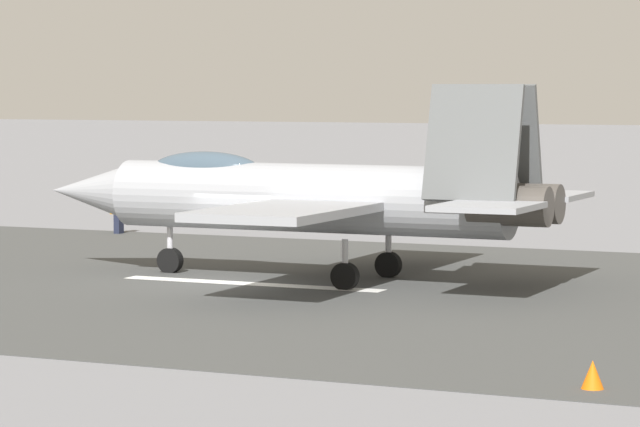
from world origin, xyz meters
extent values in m
plane|color=slate|center=(0.00, 0.00, 0.00)|extent=(400.00, 400.00, 0.00)
cube|color=#404241|center=(0.00, 0.00, 0.01)|extent=(240.00, 26.00, 0.02)
cube|color=white|center=(-0.87, 0.00, 0.02)|extent=(8.00, 0.70, 0.00)
cylinder|color=#989BA2|center=(-1.99, -1.53, 2.39)|extent=(12.03, 2.00, 1.98)
cone|color=#989BA2|center=(5.41, -1.54, 2.39)|extent=(2.78, 1.69, 1.68)
ellipsoid|color=#3F5160|center=(1.41, -1.54, 3.13)|extent=(3.60, 1.11, 1.10)
cylinder|color=#47423D|center=(-8.15, -0.97, 2.39)|extent=(2.20, 1.10, 1.10)
cylinder|color=#47423D|center=(-8.15, -2.07, 2.39)|extent=(2.20, 1.10, 1.10)
cube|color=#989BA2|center=(-2.98, 2.29, 2.29)|extent=(3.41, 5.67, 0.24)
cube|color=#989BA2|center=(-2.99, -5.35, 2.29)|extent=(3.41, 5.67, 0.24)
cube|color=#989BA2|center=(-8.15, 0.88, 2.49)|extent=(2.40, 2.80, 0.16)
cube|color=#989BA2|center=(-8.16, -3.92, 2.49)|extent=(2.40, 2.80, 0.16)
cube|color=#56595A|center=(-7.23, -0.62, 4.09)|extent=(2.60, 0.95, 3.14)
cube|color=#56595A|center=(-7.23, -2.42, 4.09)|extent=(2.60, 0.95, 3.14)
cylinder|color=silver|center=(2.64, -1.54, 0.70)|extent=(0.18, 0.18, 1.40)
cylinder|color=black|center=(2.64, -1.54, 0.38)|extent=(0.76, 0.30, 0.76)
cylinder|color=silver|center=(-3.78, 0.07, 0.70)|extent=(0.18, 0.18, 1.40)
cylinder|color=black|center=(-3.78, 0.07, 0.38)|extent=(0.76, 0.30, 0.76)
cylinder|color=silver|center=(-3.79, -3.13, 0.70)|extent=(0.18, 0.18, 1.40)
cylinder|color=black|center=(-3.79, -3.13, 0.38)|extent=(0.76, 0.30, 0.76)
cube|color=#1E2338|center=(10.89, -12.16, 0.44)|extent=(0.24, 0.36, 0.87)
cube|color=orange|center=(10.89, -12.16, 1.08)|extent=(0.49, 0.52, 0.59)
sphere|color=tan|center=(10.89, -12.16, 1.53)|extent=(0.22, 0.22, 0.22)
cylinder|color=orange|center=(10.71, -12.39, 1.05)|extent=(0.10, 0.10, 0.56)
cylinder|color=orange|center=(11.07, -11.92, 1.05)|extent=(0.10, 0.10, 0.56)
cone|color=orange|center=(-13.79, 11.74, 0.28)|extent=(0.44, 0.44, 0.55)
camera|label=1|loc=(-21.28, 40.64, 5.55)|focal=90.77mm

